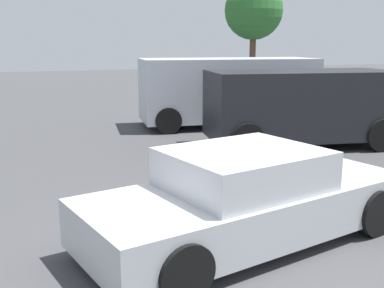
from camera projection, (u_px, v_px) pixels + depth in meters
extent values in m
plane|color=#424244|center=(228.00, 251.00, 5.92)|extent=(80.00, 80.00, 0.00)
cube|color=#B7BABF|center=(249.00, 207.00, 6.14)|extent=(4.70, 2.59, 0.59)
cube|color=#B7BABF|center=(244.00, 169.00, 5.97)|extent=(2.15, 1.92, 0.49)
cube|color=slate|center=(293.00, 159.00, 6.45)|extent=(0.36, 1.43, 0.41)
cube|color=slate|center=(185.00, 180.00, 5.50)|extent=(0.36, 1.43, 0.41)
cylinder|color=black|center=(288.00, 183.00, 7.65)|extent=(0.67, 0.35, 0.64)
cylinder|color=black|center=(374.00, 212.00, 6.35)|extent=(0.67, 0.35, 0.64)
cylinder|color=black|center=(116.00, 222.00, 6.00)|extent=(0.67, 0.35, 0.64)
cylinder|color=black|center=(184.00, 272.00, 4.69)|extent=(0.67, 0.35, 0.64)
cube|color=#B2B7C1|center=(228.00, 89.00, 14.62)|extent=(5.58, 2.80, 1.86)
cube|color=slate|center=(306.00, 74.00, 15.12)|extent=(0.30, 1.71, 0.74)
cylinder|color=black|center=(277.00, 107.00, 16.16)|extent=(0.79, 0.36, 0.76)
cylinder|color=black|center=(302.00, 116.00, 14.33)|extent=(0.79, 0.36, 0.76)
cylinder|color=black|center=(157.00, 111.00, 15.24)|extent=(0.79, 0.36, 0.76)
cylinder|color=black|center=(168.00, 121.00, 13.40)|extent=(0.79, 0.36, 0.76)
cube|color=black|center=(301.00, 104.00, 11.67)|extent=(4.84, 2.80, 1.64)
cube|color=slate|center=(384.00, 88.00, 12.01)|extent=(0.36, 1.66, 0.66)
cylinder|color=black|center=(342.00, 122.00, 13.02)|extent=(0.83, 0.40, 0.80)
cylinder|color=black|center=(381.00, 135.00, 11.22)|extent=(0.83, 0.40, 0.80)
cylinder|color=black|center=(225.00, 126.00, 12.41)|extent=(0.83, 0.40, 0.80)
cylinder|color=black|center=(246.00, 140.00, 10.60)|extent=(0.83, 0.40, 0.80)
cylinder|color=brown|center=(252.00, 57.00, 30.93)|extent=(0.40, 0.40, 3.18)
sphere|color=#2D6B2D|center=(254.00, 10.00, 30.30)|extent=(3.76, 3.76, 3.76)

